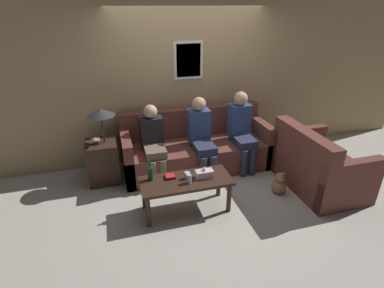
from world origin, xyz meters
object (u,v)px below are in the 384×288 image
(drinking_glass, at_px, (187,175))
(coffee_table, at_px, (186,184))
(person_left, at_px, (153,140))
(person_middle, at_px, (201,134))
(couch_main, at_px, (196,148))
(wine_bottle, at_px, (150,173))
(teddy_bear, at_px, (279,184))
(person_right, at_px, (242,128))
(couch_side, at_px, (317,167))

(drinking_glass, bearing_deg, coffee_table, -130.82)
(person_left, height_order, person_middle, person_middle)
(couch_main, distance_m, drinking_glass, 1.19)
(wine_bottle, height_order, drinking_glass, wine_bottle)
(couch_main, height_order, person_middle, person_middle)
(wine_bottle, xyz_separation_m, teddy_bear, (1.84, -0.12, -0.42))
(person_left, distance_m, person_middle, 0.75)
(couch_main, distance_m, person_right, 0.83)
(person_left, height_order, person_right, person_right)
(couch_main, bearing_deg, couch_side, -35.61)
(drinking_glass, distance_m, teddy_bear, 1.43)
(couch_main, relative_size, wine_bottle, 9.19)
(coffee_table, relative_size, wine_bottle, 4.53)
(coffee_table, bearing_deg, couch_main, 67.26)
(person_middle, bearing_deg, teddy_bear, -44.39)
(coffee_table, xyz_separation_m, drinking_glass, (0.03, 0.03, 0.11))
(coffee_table, relative_size, person_middle, 0.96)
(couch_main, distance_m, teddy_bear, 1.47)
(person_right, bearing_deg, couch_main, 164.18)
(couch_main, relative_size, teddy_bear, 7.24)
(wine_bottle, height_order, person_middle, person_middle)
(couch_main, distance_m, coffee_table, 1.22)
(coffee_table, height_order, person_left, person_left)
(coffee_table, distance_m, person_right, 1.53)
(coffee_table, height_order, wine_bottle, wine_bottle)
(person_right, bearing_deg, person_middle, -178.48)
(wine_bottle, height_order, person_right, person_right)
(couch_side, distance_m, drinking_glass, 2.01)
(couch_side, height_order, person_right, person_right)
(person_right, bearing_deg, wine_bottle, -153.94)
(person_right, bearing_deg, person_left, 178.40)
(coffee_table, relative_size, teddy_bear, 3.57)
(wine_bottle, bearing_deg, person_right, 26.06)
(teddy_bear, bearing_deg, person_middle, 135.61)
(coffee_table, relative_size, person_right, 0.94)
(drinking_glass, bearing_deg, couch_main, 67.86)
(person_right, bearing_deg, coffee_table, -142.24)
(couch_main, height_order, person_right, person_right)
(drinking_glass, bearing_deg, person_right, 37.46)
(person_left, bearing_deg, person_middle, -4.49)
(teddy_bear, bearing_deg, couch_main, 129.94)
(couch_side, bearing_deg, wine_bottle, 87.26)
(couch_main, relative_size, couch_side, 1.85)
(person_middle, xyz_separation_m, person_right, (0.70, 0.02, 0.02))
(couch_side, relative_size, drinking_glass, 14.56)
(couch_side, distance_m, person_right, 1.29)
(couch_main, xyz_separation_m, person_right, (0.72, -0.20, 0.37))
(couch_main, distance_m, person_middle, 0.41)
(person_right, height_order, teddy_bear, person_right)
(couch_main, relative_size, person_left, 2.07)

